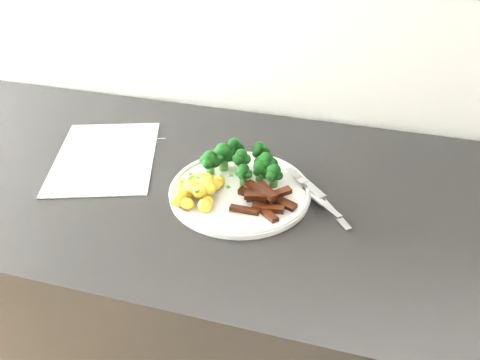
# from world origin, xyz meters

# --- Properties ---
(counter) EXTENTS (2.50, 0.62, 0.94)m
(counter) POSITION_xyz_m (0.08, 1.66, 0.47)
(counter) COLOR black
(counter) RESTS_ON ground
(recipe_paper) EXTENTS (0.28, 0.33, 0.00)m
(recipe_paper) POSITION_xyz_m (-0.18, 1.70, 0.94)
(recipe_paper) COLOR white
(recipe_paper) RESTS_ON counter
(plate) EXTENTS (0.26, 0.26, 0.01)m
(plate) POSITION_xyz_m (0.12, 1.65, 0.94)
(plate) COLOR white
(plate) RESTS_ON counter
(broccoli) EXTENTS (0.16, 0.10, 0.06)m
(broccoli) POSITION_xyz_m (0.12, 1.70, 0.98)
(broccoli) COLOR #3B6B24
(broccoli) RESTS_ON plate
(potatoes) EXTENTS (0.11, 0.10, 0.04)m
(potatoes) POSITION_xyz_m (0.06, 1.61, 0.96)
(potatoes) COLOR yellow
(potatoes) RESTS_ON plate
(beef_strips) EXTENTS (0.11, 0.10, 0.03)m
(beef_strips) POSITION_xyz_m (0.18, 1.62, 0.96)
(beef_strips) COLOR black
(beef_strips) RESTS_ON plate
(fork) EXTENTS (0.12, 0.14, 0.02)m
(fork) POSITION_xyz_m (0.26, 1.66, 0.95)
(fork) COLOR silver
(fork) RESTS_ON plate
(knife) EXTENTS (0.13, 0.15, 0.02)m
(knife) POSITION_xyz_m (0.28, 1.65, 0.94)
(knife) COLOR silver
(knife) RESTS_ON plate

